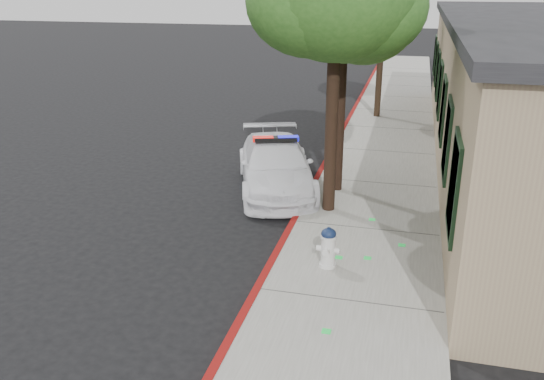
{
  "coord_description": "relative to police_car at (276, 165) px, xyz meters",
  "views": [
    {
      "loc": [
        2.4,
        -8.23,
        5.14
      ],
      "look_at": [
        -0.13,
        1.82,
        1.28
      ],
      "focal_mm": 37.45,
      "sensor_mm": 36.0,
      "label": 1
    }
  ],
  "objects": [
    {
      "name": "fire_hydrant",
      "position": [
        2.01,
        -4.16,
        -0.11
      ],
      "size": [
        0.44,
        0.39,
        0.78
      ],
      "rotation": [
        0.0,
        0.0,
        -0.09
      ],
      "color": "silver",
      "rests_on": "sidewalk"
    },
    {
      "name": "street_tree_far",
      "position": [
        1.98,
        8.54,
        3.37
      ],
      "size": [
        2.96,
        2.72,
        5.15
      ],
      "rotation": [
        0.0,
        0.0,
        -0.3
      ],
      "color": "black",
      "rests_on": "sidewalk"
    },
    {
      "name": "sidewalk",
      "position": [
        2.5,
        -2.26,
        -0.58
      ],
      "size": [
        3.2,
        60.0,
        0.15
      ],
      "primitive_type": "cube",
      "color": "gray",
      "rests_on": "ground"
    },
    {
      "name": "red_curb",
      "position": [
        0.96,
        -2.26,
        -0.57
      ],
      "size": [
        0.14,
        60.0,
        0.16
      ],
      "primitive_type": "cube",
      "color": "maroon",
      "rests_on": "ground"
    },
    {
      "name": "police_car",
      "position": [
        0.0,
        0.0,
        0.0
      ],
      "size": [
        3.14,
        4.81,
        1.42
      ],
      "rotation": [
        0.0,
        0.0,
        0.32
      ],
      "color": "white",
      "rests_on": "ground"
    },
    {
      "name": "ground",
      "position": [
        0.9,
        -5.26,
        -0.65
      ],
      "size": [
        120.0,
        120.0,
        0.0
      ],
      "primitive_type": "plane",
      "color": "black",
      "rests_on": "ground"
    },
    {
      "name": "street_tree_mid",
      "position": [
        1.62,
        0.04,
        3.77
      ],
      "size": [
        3.22,
        2.97,
        5.67
      ],
      "rotation": [
        0.0,
        0.0,
        -0.29
      ],
      "color": "black",
      "rests_on": "sidewalk"
    }
  ]
}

